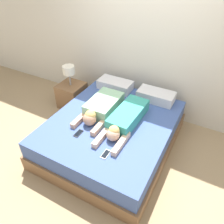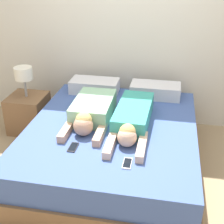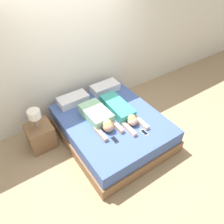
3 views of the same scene
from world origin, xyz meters
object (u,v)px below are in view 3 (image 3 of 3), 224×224
at_px(person_left, 99,117).
at_px(nightstand, 40,134).
at_px(bed, 112,128).
at_px(pillow_head_left, 73,100).
at_px(person_right, 120,110).
at_px(cell_phone_left, 115,140).
at_px(cell_phone_right, 144,132).
at_px(pillow_head_right, 105,88).

bearing_deg(person_left, nightstand, 152.41).
relative_size(bed, nightstand, 2.42).
xyz_separation_m(pillow_head_left, person_right, (0.57, -0.79, 0.01)).
height_order(cell_phone_left, cell_phone_right, same).
bearing_deg(person_right, bed, -175.22).
distance_m(pillow_head_left, person_left, 0.74).
bearing_deg(person_right, nightstand, 157.88).
bearing_deg(person_right, person_left, 171.54).
relative_size(person_left, cell_phone_right, 5.94).
bearing_deg(person_right, cell_phone_left, -133.83).
bearing_deg(pillow_head_left, person_right, -53.87).
height_order(pillow_head_right, cell_phone_right, pillow_head_right).
distance_m(pillow_head_right, cell_phone_left, 1.42).
height_order(pillow_head_left, nightstand, nightstand).
height_order(person_left, person_right, person_left).
xyz_separation_m(bed, cell_phone_right, (0.25, -0.61, 0.26)).
height_order(pillow_head_right, person_right, person_right).
bearing_deg(nightstand, person_left, -27.59).
xyz_separation_m(pillow_head_right, nightstand, (-1.56, -0.22, -0.31)).
bearing_deg(pillow_head_right, bed, -114.95).
height_order(person_left, cell_phone_left, person_left).
bearing_deg(person_right, pillow_head_left, 126.13).
relative_size(bed, pillow_head_right, 3.46).
bearing_deg(person_left, person_right, -8.46).
distance_m(pillow_head_left, cell_phone_right, 1.54).
distance_m(pillow_head_left, nightstand, 0.90).
distance_m(person_right, nightstand, 1.53).
bearing_deg(pillow_head_left, cell_phone_right, -66.36).
distance_m(pillow_head_right, nightstand, 1.61).
bearing_deg(bed, person_right, 4.78).
relative_size(person_left, nightstand, 1.09).
height_order(pillow_head_right, person_left, person_left).
relative_size(cell_phone_right, nightstand, 0.18).
bearing_deg(pillow_head_left, cell_phone_left, -84.94).
bearing_deg(cell_phone_left, person_left, 86.80).
relative_size(pillow_head_right, nightstand, 0.70).
xyz_separation_m(pillow_head_left, cell_phone_left, (0.11, -1.27, -0.07)).
bearing_deg(pillow_head_right, person_left, -129.94).
distance_m(person_left, person_right, 0.44).
distance_m(cell_phone_left, cell_phone_right, 0.53).
relative_size(bed, pillow_head_left, 3.46).
bearing_deg(cell_phone_left, person_right, 46.17).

